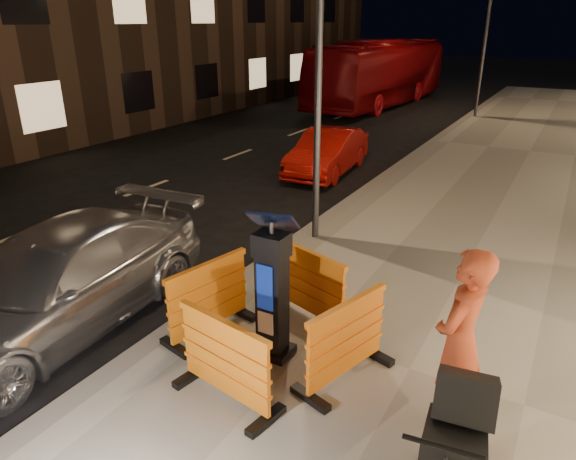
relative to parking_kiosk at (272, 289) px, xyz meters
The scene contains 15 objects.
ground_plane 1.86m from the parking_kiosk, 160.31° to the left, with size 120.00×120.00×0.00m, color black.
sidewalk 1.89m from the parking_kiosk, 18.56° to the left, with size 6.00×60.00×0.15m, color gray.
kerb 1.82m from the parking_kiosk, 160.31° to the left, with size 0.30×60.00×0.15m, color slate.
parking_kiosk is the anchor object (origin of this frame).
barrier_front 1.03m from the parking_kiosk, 90.00° to the right, with size 1.27×0.52×0.99m, color orange.
barrier_back 1.03m from the parking_kiosk, 90.00° to the left, with size 1.27×0.52×0.99m, color orange.
barrier_kerbside 1.03m from the parking_kiosk, behind, with size 1.27×0.52×0.99m, color orange.
barrier_bldgside 1.03m from the parking_kiosk, ahead, with size 1.27×0.52×0.99m, color orange.
car_silver 3.21m from the parking_kiosk, 166.81° to the right, with size 1.90×4.68×1.36m, color silver.
car_red 8.66m from the parking_kiosk, 111.13° to the left, with size 1.25×3.60×1.18m, color #A40F0B.
bus_doubledecker 21.23m from the parking_kiosk, 106.88° to the left, with size 2.59×11.06×3.08m, color maroon.
man 2.15m from the parking_kiosk, ahead, with size 0.70×0.46×1.92m, color maroon.
stroller 2.58m from the parking_kiosk, 23.72° to the right, with size 0.57×0.87×1.09m, color black.
street_lamp_mid 4.28m from the parking_kiosk, 108.86° to the left, with size 0.12×0.12×6.00m, color #3F3F44.
street_lamp_far 18.68m from the parking_kiosk, 93.71° to the left, with size 0.12×0.12×6.00m, color #3F3F44.
Camera 1 is at (4.20, -4.98, 3.92)m, focal length 32.00 mm.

